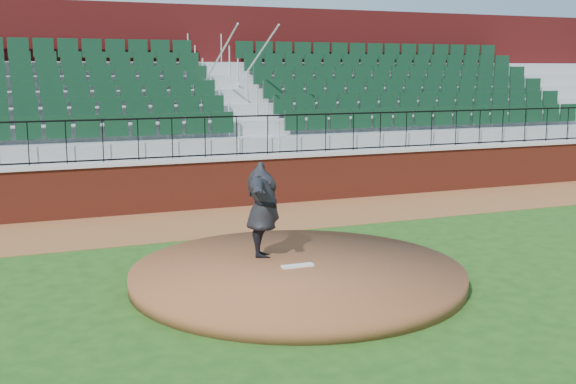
% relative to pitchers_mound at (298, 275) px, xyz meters
% --- Properties ---
extents(ground, '(90.00, 90.00, 0.00)m').
position_rel_pitchers_mound_xyz_m(ground, '(0.31, -0.32, -0.12)').
color(ground, '#1E4714').
rests_on(ground, ground).
extents(warning_track, '(34.00, 3.20, 0.01)m').
position_rel_pitchers_mound_xyz_m(warning_track, '(0.31, 5.08, -0.12)').
color(warning_track, brown).
rests_on(warning_track, ground).
extents(field_wall, '(34.00, 0.35, 1.20)m').
position_rel_pitchers_mound_xyz_m(field_wall, '(0.31, 6.68, 0.47)').
color(field_wall, maroon).
rests_on(field_wall, ground).
extents(wall_cap, '(34.00, 0.45, 0.10)m').
position_rel_pitchers_mound_xyz_m(wall_cap, '(0.31, 6.68, 1.12)').
color(wall_cap, '#B7B7B7').
rests_on(wall_cap, field_wall).
extents(wall_railing, '(34.00, 0.05, 1.00)m').
position_rel_pitchers_mound_xyz_m(wall_railing, '(0.31, 6.68, 1.67)').
color(wall_railing, black).
rests_on(wall_railing, wall_cap).
extents(seating_stands, '(34.00, 5.10, 4.60)m').
position_rel_pitchers_mound_xyz_m(seating_stands, '(0.31, 9.40, 2.18)').
color(seating_stands, gray).
rests_on(seating_stands, ground).
extents(concourse_wall, '(34.00, 0.50, 5.50)m').
position_rel_pitchers_mound_xyz_m(concourse_wall, '(0.31, 12.20, 2.62)').
color(concourse_wall, maroon).
rests_on(concourse_wall, ground).
extents(pitchers_mound, '(5.48, 5.48, 0.25)m').
position_rel_pitchers_mound_xyz_m(pitchers_mound, '(0.00, 0.00, 0.00)').
color(pitchers_mound, brown).
rests_on(pitchers_mound, ground).
extents(pitching_rubber, '(0.54, 0.14, 0.04)m').
position_rel_pitchers_mound_xyz_m(pitching_rubber, '(0.01, 0.02, 0.14)').
color(pitching_rubber, silver).
rests_on(pitching_rubber, pitchers_mound).
extents(pitcher, '(1.21, 2.12, 1.67)m').
position_rel_pitchers_mound_xyz_m(pitcher, '(-0.29, 0.85, 0.96)').
color(pitcher, black).
rests_on(pitcher, pitchers_mound).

